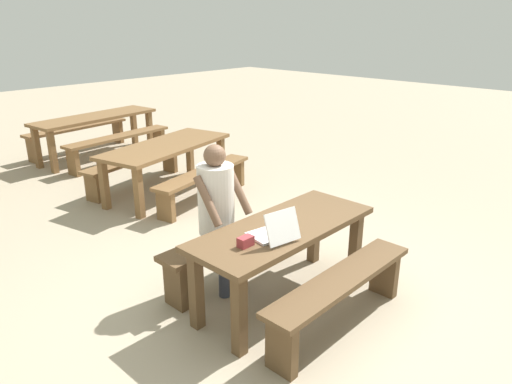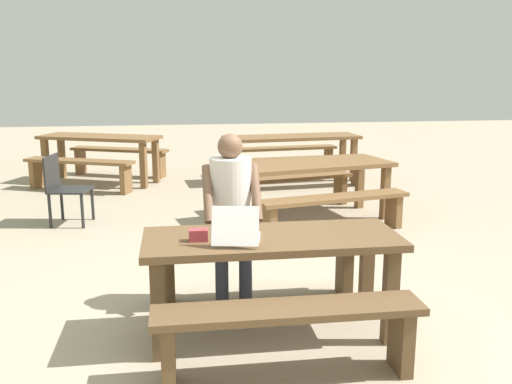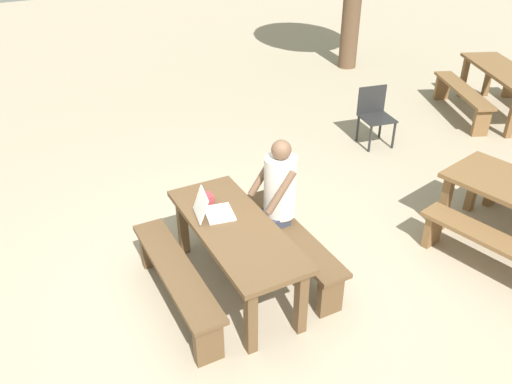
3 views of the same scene
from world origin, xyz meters
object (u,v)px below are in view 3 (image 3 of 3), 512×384
picnic_table_front (236,237)px  picnic_table_rear (504,78)px  small_pouch (209,198)px  person_seated (277,193)px  plastic_chair (375,114)px  laptop (212,210)px

picnic_table_front → picnic_table_rear: 5.93m
small_pouch → person_seated: 0.67m
picnic_table_front → plastic_chair: 3.73m
small_pouch → laptop: bearing=-16.5°
picnic_table_front → picnic_table_rear: size_ratio=0.86×
picnic_table_front → plastic_chair: size_ratio=2.09×
laptop → person_seated: person_seated is taller
picnic_table_front → laptop: bearing=-155.3°
picnic_table_front → small_pouch: small_pouch is taller
laptop → picnic_table_rear: size_ratio=0.19×
person_seated → laptop: bearing=-92.8°
picnic_table_front → small_pouch: 0.52m
small_pouch → picnic_table_rear: 5.84m
small_pouch → plastic_chair: (-1.45, 3.23, -0.31)m
laptop → picnic_table_front: bearing=-145.0°
laptop → person_seated: 0.68m
laptop → small_pouch: size_ratio=3.22×
small_pouch → person_seated: size_ratio=0.09×
picnic_table_front → picnic_table_rear: bearing=107.9°
picnic_table_rear → small_pouch: bearing=-54.1°
small_pouch → plastic_chair: bearing=114.2°
person_seated → picnic_table_rear: 5.33m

